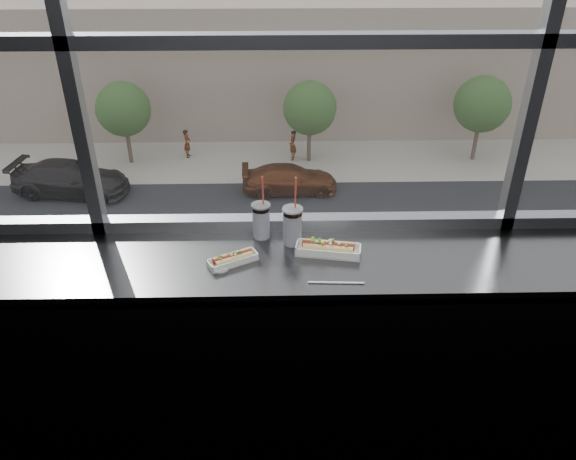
{
  "coord_description": "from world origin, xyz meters",
  "views": [
    {
      "loc": [
        -0.13,
        -0.89,
        2.52
      ],
      "look_at": [
        -0.08,
        1.23,
        1.25
      ],
      "focal_mm": 35.0,
      "sensor_mm": 36.0,
      "label": 1
    }
  ],
  "objects_px": {
    "car_near_c": "(241,260)",
    "soda_cup_left": "(261,219)",
    "car_far_a": "(70,173)",
    "car_far_b": "(290,175)",
    "soda_cup_right": "(293,224)",
    "pedestrian_b": "(293,142)",
    "hotdog_tray_left": "(233,259)",
    "pedestrian_a": "(187,141)",
    "car_near_b": "(140,262)",
    "tree_right": "(482,104)",
    "tree_center": "(310,108)",
    "hotdog_tray_right": "(328,248)",
    "tree_left": "(123,109)",
    "loose_straw": "(336,283)",
    "wrapper": "(220,270)",
    "car_near_d": "(504,258)"
  },
  "relations": [
    {
      "from": "pedestrian_b",
      "to": "tree_center",
      "type": "distance_m",
      "value": 2.32
    },
    {
      "from": "soda_cup_right",
      "to": "pedestrian_a",
      "type": "bearing_deg",
      "value": 100.47
    },
    {
      "from": "soda_cup_left",
      "to": "car_far_a",
      "type": "height_order",
      "value": "soda_cup_left"
    },
    {
      "from": "car_far_b",
      "to": "pedestrian_a",
      "type": "height_order",
      "value": "pedestrian_a"
    },
    {
      "from": "car_far_a",
      "to": "tree_left",
      "type": "xyz_separation_m",
      "value": [
        2.14,
        4.0,
        2.02
      ]
    },
    {
      "from": "soda_cup_left",
      "to": "tree_left",
      "type": "bearing_deg",
      "value": 106.7
    },
    {
      "from": "car_far_a",
      "to": "soda_cup_right",
      "type": "bearing_deg",
      "value": -148.82
    },
    {
      "from": "hotdog_tray_left",
      "to": "pedestrian_b",
      "type": "bearing_deg",
      "value": 59.53
    },
    {
      "from": "car_near_b",
      "to": "car_near_c",
      "type": "xyz_separation_m",
      "value": [
        3.98,
        0.0,
        0.06
      ]
    },
    {
      "from": "tree_left",
      "to": "soda_cup_left",
      "type": "bearing_deg",
      "value": -73.3
    },
    {
      "from": "car_far_b",
      "to": "tree_left",
      "type": "bearing_deg",
      "value": 64.07
    },
    {
      "from": "car_near_c",
      "to": "car_far_b",
      "type": "height_order",
      "value": "car_near_c"
    },
    {
      "from": "pedestrian_b",
      "to": "car_near_b",
      "type": "bearing_deg",
      "value": -27.6
    },
    {
      "from": "soda_cup_left",
      "to": "tree_right",
      "type": "distance_m",
      "value": 31.66
    },
    {
      "from": "soda_cup_left",
      "to": "tree_center",
      "type": "height_order",
      "value": "soda_cup_left"
    },
    {
      "from": "wrapper",
      "to": "car_far_b",
      "type": "distance_m",
      "value": 26.8
    },
    {
      "from": "car_far_a",
      "to": "tree_left",
      "type": "bearing_deg",
      "value": -20.9
    },
    {
      "from": "hotdog_tray_right",
      "to": "soda_cup_left",
      "type": "distance_m",
      "value": 0.35
    },
    {
      "from": "hotdog_tray_right",
      "to": "tree_right",
      "type": "distance_m",
      "value": 31.68
    },
    {
      "from": "car_near_b",
      "to": "car_near_c",
      "type": "height_order",
      "value": "car_near_c"
    },
    {
      "from": "pedestrian_b",
      "to": "tree_right",
      "type": "xyz_separation_m",
      "value": [
        10.65,
        -0.19,
        2.26
      ]
    },
    {
      "from": "hotdog_tray_left",
      "to": "pedestrian_a",
      "type": "bearing_deg",
      "value": 71.72
    },
    {
      "from": "loose_straw",
      "to": "soda_cup_right",
      "type": "bearing_deg",
      "value": 121.03
    },
    {
      "from": "hotdog_tray_right",
      "to": "tree_center",
      "type": "bearing_deg",
      "value": 96.62
    },
    {
      "from": "car_far_a",
      "to": "car_far_b",
      "type": "distance_m",
      "value": 11.31
    },
    {
      "from": "pedestrian_a",
      "to": "car_near_b",
      "type": "bearing_deg",
      "value": 179.24
    },
    {
      "from": "hotdog_tray_left",
      "to": "car_near_b",
      "type": "bearing_deg",
      "value": 79.6
    },
    {
      "from": "loose_straw",
      "to": "pedestrian_b",
      "type": "height_order",
      "value": "loose_straw"
    },
    {
      "from": "hotdog_tray_right",
      "to": "loose_straw",
      "type": "relative_size",
      "value": 1.29
    },
    {
      "from": "soda_cup_right",
      "to": "car_near_b",
      "type": "height_order",
      "value": "soda_cup_right"
    },
    {
      "from": "hotdog_tray_left",
      "to": "car_near_c",
      "type": "distance_m",
      "value": 19.7
    },
    {
      "from": "soda_cup_right",
      "to": "pedestrian_b",
      "type": "relative_size",
      "value": 0.17
    },
    {
      "from": "soda_cup_right",
      "to": "loose_straw",
      "type": "xyz_separation_m",
      "value": [
        0.18,
        -0.33,
        -0.1
      ]
    },
    {
      "from": "hotdog_tray_right",
      "to": "tree_left",
      "type": "height_order",
      "value": "hotdog_tray_right"
    },
    {
      "from": "hotdog_tray_right",
      "to": "soda_cup_right",
      "type": "height_order",
      "value": "soda_cup_right"
    },
    {
      "from": "wrapper",
      "to": "tree_right",
      "type": "xyz_separation_m",
      "value": [
        11.84,
        28.38,
        -8.74
      ]
    },
    {
      "from": "hotdog_tray_left",
      "to": "car_near_b",
      "type": "distance_m",
      "value": 20.38
    },
    {
      "from": "soda_cup_right",
      "to": "loose_straw",
      "type": "distance_m",
      "value": 0.39
    },
    {
      "from": "loose_straw",
      "to": "tree_right",
      "type": "bearing_deg",
      "value": 71.0
    },
    {
      "from": "hotdog_tray_left",
      "to": "wrapper",
      "type": "bearing_deg",
      "value": -154.62
    },
    {
      "from": "tree_left",
      "to": "tree_center",
      "type": "xyz_separation_m",
      "value": [
        10.39,
        0.0,
        -0.02
      ]
    },
    {
      "from": "wrapper",
      "to": "pedestrian_a",
      "type": "xyz_separation_m",
      "value": [
        -5.01,
        29.08,
        -11.06
      ]
    },
    {
      "from": "soda_cup_right",
      "to": "car_near_b",
      "type": "xyz_separation_m",
      "value": [
        -5.5,
        16.14,
        -11.13
      ]
    },
    {
      "from": "car_near_c",
      "to": "soda_cup_left",
      "type": "bearing_deg",
      "value": -173.86
    },
    {
      "from": "loose_straw",
      "to": "pedestrian_a",
      "type": "distance_m",
      "value": 31.69
    },
    {
      "from": "tree_left",
      "to": "tree_right",
      "type": "bearing_deg",
      "value": 0.0
    },
    {
      "from": "car_far_a",
      "to": "pedestrian_b",
      "type": "distance_m",
      "value": 12.32
    },
    {
      "from": "hotdog_tray_right",
      "to": "car_near_d",
      "type": "bearing_deg",
      "value": 71.5
    },
    {
      "from": "pedestrian_a",
      "to": "tree_right",
      "type": "relative_size",
      "value": 0.41
    },
    {
      "from": "pedestrian_a",
      "to": "tree_left",
      "type": "height_order",
      "value": "tree_left"
    }
  ]
}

